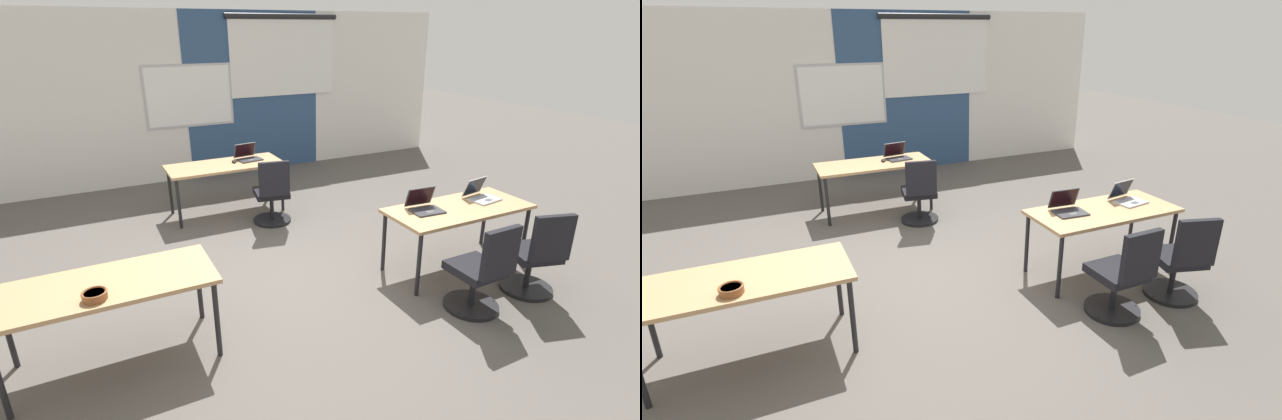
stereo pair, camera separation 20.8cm
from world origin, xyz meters
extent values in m
plane|color=#56514C|center=(0.00, 0.00, 0.00)|extent=(24.00, 24.00, 0.00)
cube|color=silver|center=(0.00, 4.20, 1.40)|extent=(10.00, 0.20, 2.80)
cube|color=#2D4C75|center=(1.16, 4.09, 1.40)|extent=(2.46, 0.01, 2.80)
cube|color=#B7B7BC|center=(0.00, 4.09, 1.44)|extent=(1.48, 0.02, 1.04)
cube|color=white|center=(0.00, 4.08, 1.44)|extent=(1.40, 0.02, 0.96)
cube|color=white|center=(1.73, 4.08, 2.00)|extent=(2.00, 0.02, 1.30)
cylinder|color=black|center=(1.73, 4.08, 2.70)|extent=(2.10, 0.10, 0.10)
cube|color=tan|center=(-1.75, -0.60, 0.70)|extent=(1.60, 0.70, 0.04)
cylinder|color=black|center=(-1.01, -0.90, 0.34)|extent=(0.04, 0.04, 0.68)
cylinder|color=black|center=(-2.49, -0.30, 0.34)|extent=(0.04, 0.04, 0.68)
cylinder|color=black|center=(-1.01, -0.30, 0.34)|extent=(0.04, 0.04, 0.68)
cube|color=tan|center=(1.75, -0.60, 0.70)|extent=(1.60, 0.70, 0.04)
cylinder|color=black|center=(1.01, -0.90, 0.34)|extent=(0.04, 0.04, 0.68)
cylinder|color=black|center=(2.49, -0.90, 0.34)|extent=(0.04, 0.04, 0.68)
cylinder|color=black|center=(1.01, -0.30, 0.34)|extent=(0.04, 0.04, 0.68)
cylinder|color=black|center=(2.49, -0.30, 0.34)|extent=(0.04, 0.04, 0.68)
cube|color=tan|center=(0.00, 2.20, 0.70)|extent=(1.60, 0.70, 0.04)
cylinder|color=black|center=(-0.74, 1.90, 0.34)|extent=(0.04, 0.04, 0.68)
cylinder|color=black|center=(0.74, 1.90, 0.34)|extent=(0.04, 0.04, 0.68)
cylinder|color=black|center=(-0.74, 2.50, 0.34)|extent=(0.04, 0.04, 0.68)
cylinder|color=black|center=(0.74, 2.50, 0.34)|extent=(0.04, 0.04, 0.68)
cube|color=#333338|center=(1.35, -0.56, 0.73)|extent=(0.35, 0.26, 0.02)
cube|color=#4C4C4F|center=(1.35, -0.61, 0.74)|extent=(0.09, 0.07, 0.00)
cube|color=#333338|center=(1.37, -0.41, 0.84)|extent=(0.34, 0.10, 0.21)
cube|color=black|center=(1.37, -0.41, 0.84)|extent=(0.30, 0.09, 0.18)
cylinder|color=black|center=(1.34, -1.31, 0.02)|extent=(0.52, 0.52, 0.04)
cylinder|color=black|center=(1.34, -1.31, 0.21)|extent=(0.06, 0.06, 0.34)
cube|color=black|center=(1.34, -1.31, 0.42)|extent=(0.45, 0.45, 0.08)
cube|color=black|center=(1.34, -1.56, 0.69)|extent=(0.40, 0.07, 0.46)
sphere|color=black|center=(1.34, -1.08, 0.02)|extent=(0.04, 0.04, 0.04)
sphere|color=black|center=(1.56, -1.38, 0.02)|extent=(0.04, 0.04, 0.04)
sphere|color=black|center=(1.12, -1.39, 0.02)|extent=(0.04, 0.04, 0.04)
cube|color=#B7B7BC|center=(2.15, -0.57, 0.73)|extent=(0.36, 0.27, 0.02)
cube|color=#4C4C4F|center=(2.16, -0.62, 0.74)|extent=(0.10, 0.07, 0.00)
cube|color=#B7B7BC|center=(2.13, -0.42, 0.84)|extent=(0.34, 0.13, 0.21)
cube|color=black|center=(2.13, -0.42, 0.84)|extent=(0.30, 0.11, 0.18)
cylinder|color=black|center=(2.08, -1.33, 0.02)|extent=(0.52, 0.52, 0.04)
cylinder|color=black|center=(2.08, -1.33, 0.21)|extent=(0.06, 0.06, 0.34)
cube|color=black|center=(2.08, -1.33, 0.42)|extent=(0.55, 0.55, 0.08)
cube|color=black|center=(2.01, -1.57, 0.69)|extent=(0.40, 0.17, 0.46)
sphere|color=black|center=(2.15, -1.10, 0.02)|extent=(0.04, 0.04, 0.04)
sphere|color=black|center=(2.27, -1.46, 0.02)|extent=(0.04, 0.04, 0.04)
sphere|color=black|center=(1.84, -1.33, 0.02)|extent=(0.04, 0.04, 0.04)
cube|color=#333338|center=(0.38, 2.23, 0.73)|extent=(0.36, 0.27, 0.02)
cube|color=#4C4C4F|center=(0.39, 2.18, 0.74)|extent=(0.10, 0.07, 0.00)
cube|color=#333338|center=(0.36, 2.38, 0.84)|extent=(0.34, 0.13, 0.21)
cube|color=black|center=(0.36, 2.38, 0.84)|extent=(0.30, 0.11, 0.18)
ellipsoid|color=black|center=(0.14, 2.22, 0.74)|extent=(0.06, 0.10, 0.03)
cylinder|color=black|center=(0.44, 1.57, 0.02)|extent=(0.52, 0.52, 0.04)
cylinder|color=black|center=(0.44, 1.57, 0.21)|extent=(0.06, 0.06, 0.34)
cube|color=black|center=(0.44, 1.57, 0.42)|extent=(0.51, 0.51, 0.08)
cube|color=black|center=(0.39, 1.32, 0.69)|extent=(0.40, 0.13, 0.46)
sphere|color=black|center=(0.48, 1.80, 0.02)|extent=(0.04, 0.04, 0.04)
sphere|color=black|center=(0.64, 1.45, 0.02)|extent=(0.04, 0.04, 0.04)
sphere|color=black|center=(0.20, 1.53, 0.02)|extent=(0.04, 0.04, 0.04)
cylinder|color=brown|center=(-1.83, -0.81, 0.75)|extent=(0.17, 0.17, 0.05)
torus|color=brown|center=(-1.83, -0.81, 0.78)|extent=(0.18, 0.18, 0.02)
cylinder|color=gold|center=(-1.83, -0.81, 0.77)|extent=(0.14, 0.14, 0.01)
camera|label=1|loc=(-1.72, -4.09, 2.52)|focal=26.28mm
camera|label=2|loc=(-1.54, -4.18, 2.52)|focal=26.28mm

